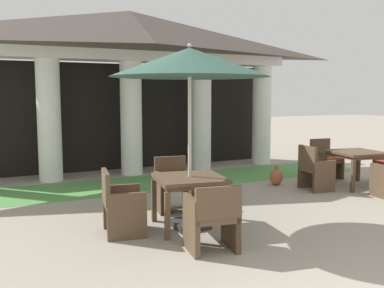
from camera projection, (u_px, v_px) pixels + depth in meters
The scene contains 11 objects.
background_pavilion at pixel (129, 55), 10.28m from camera, with size 8.79×2.47×3.88m.
lawn_strip at pixel (150, 183), 9.39m from camera, with size 10.59×1.74×0.01m, color #519347.
patio_table_near_foreground at pixel (356, 156), 9.00m from camera, with size 1.06×1.06×0.75m.
patio_chair_near_foreground_north at pixel (326, 161), 9.98m from camera, with size 0.61×0.64×0.89m.
patio_chair_near_foreground_west at pixel (315, 170), 8.68m from camera, with size 0.56×0.63×0.91m.
patio_table_mid_left at pixel (190, 183), 6.19m from camera, with size 1.08×1.08×0.75m.
patio_umbrella_mid_left at pixel (190, 64), 6.00m from camera, with size 2.25×2.25×2.63m.
patio_chair_mid_left_south at pixel (212, 218), 5.28m from camera, with size 0.67×0.64×0.85m.
patio_chair_mid_left_west at pixel (121, 204), 5.93m from camera, with size 0.63×0.70×0.89m.
patio_chair_mid_left_north at pixel (173, 186), 7.15m from camera, with size 0.64×0.62×0.88m.
terracotta_urn at pixel (276, 177), 9.19m from camera, with size 0.28×0.28×0.43m.
Camera 1 is at (-3.17, -1.29, 1.92)m, focal length 40.19 mm.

